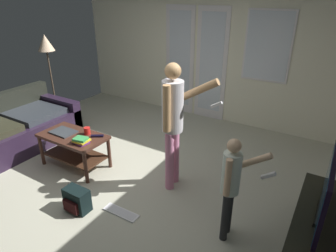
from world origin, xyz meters
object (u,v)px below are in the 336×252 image
coffee_table (74,144)px  flat_screen_tv (327,188)px  loose_keyboard (121,212)px  floor_lamp (46,49)px  backpack (77,200)px  tv_stand (314,234)px  tv_remote_black (97,136)px  laptop_closed (63,132)px  person_adult (174,117)px  book_stack (81,141)px  leather_couch (12,131)px  cup_near_edge (87,131)px  person_child (232,181)px

coffee_table → flat_screen_tv: size_ratio=0.90×
loose_keyboard → floor_lamp: bearing=152.6°
backpack → tv_stand: bearing=17.8°
tv_remote_black → coffee_table: bearing=170.6°
floor_lamp → laptop_closed: 2.00m
coffee_table → laptop_closed: size_ratio=2.75×
coffee_table → loose_keyboard: 1.33m
person_adult → book_stack: (-1.16, -0.44, -0.44)m
leather_couch → floor_lamp: (-0.36, 1.16, 1.08)m
cup_near_edge → tv_stand: bearing=-0.6°
book_stack → flat_screen_tv: bearing=4.2°
tv_stand → book_stack: 2.88m
coffee_table → tv_stand: 3.14m
flat_screen_tv → person_child: bearing=-162.6°
floor_lamp → book_stack: 2.38m
flat_screen_tv → laptop_closed: bearing=-177.9°
leather_couch → person_child: bearing=-0.1°
leather_couch → floor_lamp: size_ratio=1.21×
backpack → book_stack: size_ratio=1.29×
flat_screen_tv → backpack: flat_screen_tv is taller
person_adult → tv_remote_black: bearing=-170.1°
loose_keyboard → cup_near_edge: 1.32m
book_stack → loose_keyboard: bearing=-20.7°
cup_near_edge → tv_remote_black: size_ratio=0.58×
leather_couch → laptop_closed: size_ratio=5.62×
laptop_closed → cup_near_edge: cup_near_edge is taller
coffee_table → book_stack: size_ratio=4.13×
loose_keyboard → book_stack: book_stack is taller
person_adult → coffee_table: bearing=-166.7°
person_adult → cup_near_edge: (-1.28, -0.20, -0.42)m
leather_couch → floor_lamp: 1.62m
loose_keyboard → person_child: bearing=15.5°
book_stack → leather_couch: bearing=-179.0°
leather_couch → tv_remote_black: (1.61, 0.27, 0.22)m
person_adult → loose_keyboard: 1.26m
tv_stand → cup_near_edge: cup_near_edge is taller
tv_stand → floor_lamp: bearing=169.1°
flat_screen_tv → loose_keyboard: (-1.92, -0.56, -0.74)m
backpack → loose_keyboard: bearing=24.4°
flat_screen_tv → cup_near_edge: bearing=179.5°
person_adult → floor_lamp: floor_lamp is taller
leather_couch → person_child: size_ratio=1.74×
cup_near_edge → person_adult: bearing=9.0°
person_child → book_stack: person_child is taller
coffee_table → floor_lamp: size_ratio=0.59×
person_child → floor_lamp: 4.22m
flat_screen_tv → loose_keyboard: bearing=-163.7°
leather_couch → loose_keyboard: size_ratio=4.43×
person_adult → laptop_closed: 1.71m
leather_couch → backpack: 2.10m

